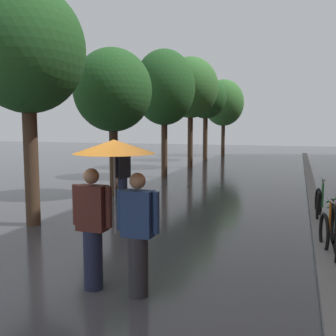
{
  "coord_description": "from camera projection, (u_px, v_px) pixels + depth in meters",
  "views": [
    {
      "loc": [
        2.73,
        -4.22,
        2.22
      ],
      "look_at": [
        0.19,
        3.2,
        1.35
      ],
      "focal_mm": 40.89,
      "sensor_mm": 36.0,
      "label": 1
    }
  ],
  "objects": [
    {
      "name": "ground_plane",
      "position": [
        77.0,
        293.0,
        5.09
      ],
      "size": [
        80.0,
        80.0,
        0.0
      ],
      "primitive_type": "plane",
      "color": "#38383D"
    },
    {
      "name": "street_tree_1",
      "position": [
        113.0,
        91.0,
        11.82
      ],
      "size": [
        2.44,
        2.44,
        4.6
      ],
      "color": "#473323",
      "rests_on": "ground"
    },
    {
      "name": "pedestrian_walking_midground",
      "position": [
        122.0,
        177.0,
        10.31
      ],
      "size": [
        0.35,
        0.55,
        1.66
      ],
      "color": "#1E233D",
      "rests_on": "ground"
    },
    {
      "name": "street_tree_4",
      "position": [
        206.0,
        98.0,
        24.19
      ],
      "size": [
        2.61,
        2.61,
        5.32
      ],
      "color": "#473323",
      "rests_on": "ground"
    },
    {
      "name": "street_tree_0",
      "position": [
        27.0,
        51.0,
        8.19
      ],
      "size": [
        2.5,
        2.5,
        5.23
      ],
      "color": "#473323",
      "rests_on": "ground"
    },
    {
      "name": "kerb_strip",
      "position": [
        311.0,
        187.0,
        13.46
      ],
      "size": [
        0.3,
        36.0,
        0.12
      ],
      "primitive_type": "cube",
      "color": "slate",
      "rests_on": "ground"
    },
    {
      "name": "couple_under_umbrella",
      "position": [
        114.0,
        194.0,
        4.99
      ],
      "size": [
        1.26,
        1.06,
        2.04
      ],
      "color": "#1E233D",
      "rests_on": "ground"
    },
    {
      "name": "street_tree_3",
      "position": [
        191.0,
        88.0,
        19.85
      ],
      "size": [
        2.88,
        2.88,
        5.76
      ],
      "color": "#473323",
      "rests_on": "ground"
    },
    {
      "name": "street_tree_5",
      "position": [
        224.0,
        103.0,
        28.2
      ],
      "size": [
        2.98,
        2.98,
        5.6
      ],
      "color": "#473323",
      "rests_on": "ground"
    },
    {
      "name": "street_tree_2",
      "position": [
        164.0,
        88.0,
        16.13
      ],
      "size": [
        2.61,
        2.61,
        5.41
      ],
      "color": "#473323",
      "rests_on": "ground"
    }
  ]
}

